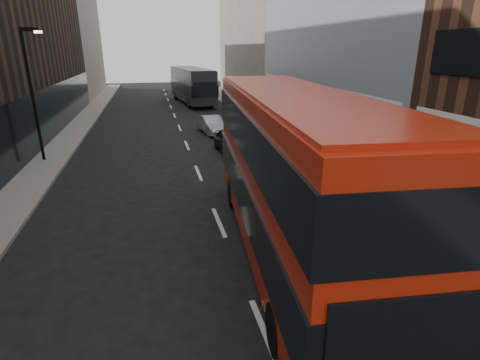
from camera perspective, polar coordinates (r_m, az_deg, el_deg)
sidewalk_right at (r=31.61m, az=4.76°, el=8.34°), size 3.00×80.00×0.15m
sidewalk_left at (r=30.67m, az=-24.19°, el=6.35°), size 2.00×80.00×0.15m
building_victorian at (r=50.46m, az=2.47°, el=23.45°), size 6.50×24.00×21.00m
building_left_mid at (r=35.75m, az=-30.17°, el=18.39°), size 5.00×24.00×14.00m
building_left_far at (r=57.26m, az=-23.99°, el=18.27°), size 5.00×20.00×13.00m
street_lamp at (r=23.38m, az=-29.05°, el=12.29°), size 1.06×0.22×7.00m
red_bus at (r=11.08m, az=7.83°, el=1.70°), size 4.10×12.69×5.04m
grey_bus at (r=45.19m, az=-7.34°, el=14.22°), size 4.19×12.49×3.96m
car_a at (r=23.12m, az=-1.19°, el=5.92°), size 1.89×4.34×1.45m
car_b at (r=28.77m, az=-4.34°, el=8.42°), size 1.92×4.13×1.31m
car_c at (r=30.11m, az=-0.26°, el=8.94°), size 2.31×4.61×1.29m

